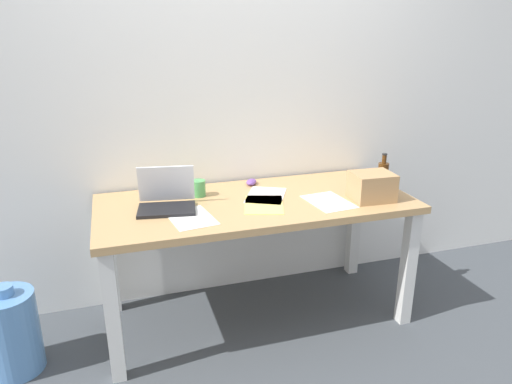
{
  "coord_description": "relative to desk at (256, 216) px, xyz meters",
  "views": [
    {
      "loc": [
        -0.74,
        -2.39,
        1.67
      ],
      "look_at": [
        0.0,
        0.0,
        0.81
      ],
      "focal_mm": 32.88,
      "sensor_mm": 36.0,
      "label": 1
    }
  ],
  "objects": [
    {
      "name": "water_cooler_jug",
      "position": [
        -1.33,
        -0.1,
        -0.44
      ],
      "size": [
        0.27,
        0.27,
        0.49
      ],
      "color": "#598CC6",
      "rests_on": "ground"
    },
    {
      "name": "ground_plane",
      "position": [
        0.0,
        0.0,
        -0.66
      ],
      "size": [
        8.0,
        8.0,
        0.0
      ],
      "primitive_type": "plane",
      "color": "#42474C"
    },
    {
      "name": "paper_sheet_front_right",
      "position": [
        0.38,
        -0.15,
        0.1
      ],
      "size": [
        0.24,
        0.32,
        0.0
      ],
      "primitive_type": "cube",
      "rotation": [
        0.0,
        0.0,
        0.11
      ],
      "color": "white",
      "rests_on": "desk"
    },
    {
      "name": "paper_sheet_center",
      "position": [
        0.02,
        -0.08,
        0.1
      ],
      "size": [
        0.29,
        0.35,
        0.0
      ],
      "primitive_type": "cube",
      "rotation": [
        0.0,
        0.0,
        -0.31
      ],
      "color": "#F4E06B",
      "rests_on": "desk"
    },
    {
      "name": "computer_mouse",
      "position": [
        0.06,
        0.28,
        0.11
      ],
      "size": [
        0.1,
        0.12,
        0.03
      ],
      "primitive_type": "ellipsoid",
      "rotation": [
        0.0,
        0.0,
        -0.54
      ],
      "color": "#724799",
      "rests_on": "desk"
    },
    {
      "name": "coffee_mug",
      "position": [
        -0.3,
        0.17,
        0.14
      ],
      "size": [
        0.08,
        0.08,
        0.09
      ],
      "primitive_type": "cylinder",
      "color": "#4C9E56",
      "rests_on": "desk"
    },
    {
      "name": "paper_sheet_front_left",
      "position": [
        -0.4,
        -0.15,
        0.1
      ],
      "size": [
        0.25,
        0.32,
        0.0
      ],
      "primitive_type": "cube",
      "rotation": [
        0.0,
        0.0,
        0.15
      ],
      "color": "white",
      "rests_on": "desk"
    },
    {
      "name": "laptop_left",
      "position": [
        -0.5,
        0.02,
        0.15
      ],
      "size": [
        0.34,
        0.28,
        0.22
      ],
      "color": "black",
      "rests_on": "desk"
    },
    {
      "name": "cardboard_box",
      "position": [
        0.63,
        -0.18,
        0.18
      ],
      "size": [
        0.24,
        0.2,
        0.16
      ],
      "primitive_type": "cube",
      "rotation": [
        0.0,
        0.0,
        -0.05
      ],
      "color": "tan",
      "rests_on": "desk"
    },
    {
      "name": "paper_sheet_near_back",
      "position": [
        0.08,
        0.06,
        0.1
      ],
      "size": [
        0.32,
        0.36,
        0.0
      ],
      "primitive_type": "cube",
      "rotation": [
        0.0,
        0.0,
        -0.47
      ],
      "color": "white",
      "rests_on": "desk"
    },
    {
      "name": "beer_bottle",
      "position": [
        0.79,
        -0.03,
        0.18
      ],
      "size": [
        0.06,
        0.06,
        0.22
      ],
      "color": "#47280F",
      "rests_on": "desk"
    },
    {
      "name": "desk",
      "position": [
        0.0,
        0.0,
        0.0
      ],
      "size": [
        1.78,
        0.77,
        0.76
      ],
      "color": "tan",
      "rests_on": "ground"
    },
    {
      "name": "back_wall",
      "position": [
        0.0,
        0.45,
        0.64
      ],
      "size": [
        5.2,
        0.08,
        2.6
      ],
      "primitive_type": "cube",
      "color": "white",
      "rests_on": "ground"
    }
  ]
}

